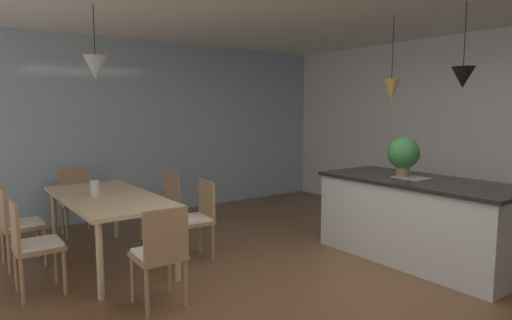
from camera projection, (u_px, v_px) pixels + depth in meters
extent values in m
cube|color=brown|center=(339.00, 302.00, 3.87)|extent=(10.00, 8.40, 0.04)
cube|color=#9EB7C6|center=(151.00, 129.00, 6.97)|extent=(0.06, 8.40, 2.70)
cube|color=#D1B284|center=(108.00, 197.00, 4.74)|extent=(1.96, 0.90, 0.04)
cylinder|color=#D1B284|center=(116.00, 210.00, 5.72)|extent=(0.06, 0.06, 0.72)
cylinder|color=#D1B284|center=(178.00, 244.00, 4.27)|extent=(0.06, 0.06, 0.72)
cylinder|color=#D1B284|center=(54.00, 218.00, 5.28)|extent=(0.06, 0.06, 0.72)
cylinder|color=#D1B284|center=(100.00, 260.00, 3.84)|extent=(0.06, 0.06, 0.72)
cube|color=#A87F56|center=(39.00, 247.00, 3.97)|extent=(0.40, 0.40, 0.04)
cube|color=white|center=(39.00, 243.00, 3.96)|extent=(0.36, 0.36, 0.03)
cube|color=#A87F56|center=(15.00, 225.00, 3.83)|extent=(0.38, 0.03, 0.42)
cylinder|color=#A87F56|center=(56.00, 262.00, 4.23)|extent=(0.04, 0.04, 0.41)
cylinder|color=#A87F56|center=(65.00, 273.00, 3.95)|extent=(0.04, 0.04, 0.41)
cylinder|color=#A87F56|center=(17.00, 270.00, 4.03)|extent=(0.04, 0.04, 0.41)
cylinder|color=#A87F56|center=(22.00, 281.00, 3.76)|extent=(0.04, 0.04, 0.41)
cube|color=#A87F56|center=(159.00, 207.00, 5.57)|extent=(0.43, 0.43, 0.04)
cube|color=white|center=(159.00, 204.00, 5.57)|extent=(0.38, 0.38, 0.03)
cube|color=#A87F56|center=(171.00, 187.00, 5.66)|extent=(0.38, 0.06, 0.42)
cylinder|color=#A87F56|center=(154.00, 229.00, 5.36)|extent=(0.04, 0.04, 0.41)
cylinder|color=#A87F56|center=(141.00, 224.00, 5.62)|extent=(0.04, 0.04, 0.41)
cylinder|color=#A87F56|center=(178.00, 225.00, 5.58)|extent=(0.04, 0.04, 0.41)
cylinder|color=#A87F56|center=(165.00, 220.00, 5.84)|extent=(0.04, 0.04, 0.41)
cube|color=#A87F56|center=(78.00, 203.00, 5.81)|extent=(0.42, 0.42, 0.04)
cube|color=white|center=(78.00, 200.00, 5.81)|extent=(0.38, 0.38, 0.03)
cube|color=#A87F56|center=(74.00, 184.00, 5.94)|extent=(0.05, 0.38, 0.42)
cylinder|color=#A87F56|center=(95.00, 221.00, 5.79)|extent=(0.04, 0.04, 0.41)
cylinder|color=#A87F56|center=(67.00, 224.00, 5.61)|extent=(0.04, 0.04, 0.41)
cylinder|color=#A87F56|center=(89.00, 215.00, 6.07)|extent=(0.04, 0.04, 0.41)
cylinder|color=#A87F56|center=(62.00, 219.00, 5.89)|extent=(0.04, 0.04, 0.41)
cube|color=#A87F56|center=(158.00, 256.00, 3.73)|extent=(0.41, 0.41, 0.04)
cube|color=white|center=(158.00, 252.00, 3.72)|extent=(0.37, 0.37, 0.03)
cube|color=#A87F56|center=(166.00, 234.00, 3.55)|extent=(0.04, 0.38, 0.42)
cylinder|color=#A87F56|center=(133.00, 279.00, 3.80)|extent=(0.04, 0.04, 0.41)
cylinder|color=#A87F56|center=(170.00, 271.00, 3.99)|extent=(0.04, 0.04, 0.41)
cylinder|color=#A87F56|center=(147.00, 293.00, 3.52)|extent=(0.04, 0.04, 0.41)
cylinder|color=#A87F56|center=(186.00, 284.00, 3.71)|extent=(0.04, 0.04, 0.41)
cube|color=#A87F56|center=(192.00, 221.00, 4.87)|extent=(0.43, 0.43, 0.04)
cube|color=white|center=(192.00, 218.00, 4.86)|extent=(0.39, 0.39, 0.03)
cube|color=#A87F56|center=(206.00, 199.00, 4.93)|extent=(0.38, 0.06, 0.42)
cylinder|color=#A87F56|center=(184.00, 248.00, 4.66)|extent=(0.04, 0.04, 0.41)
cylinder|color=#A87F56|center=(172.00, 240.00, 4.95)|extent=(0.04, 0.04, 0.41)
cylinder|color=#A87F56|center=(213.00, 243.00, 4.84)|extent=(0.04, 0.04, 0.41)
cylinder|color=#A87F56|center=(200.00, 235.00, 5.13)|extent=(0.04, 0.04, 0.41)
cube|color=#A87F56|center=(23.00, 226.00, 4.67)|extent=(0.41, 0.41, 0.04)
cube|color=white|center=(23.00, 223.00, 4.67)|extent=(0.37, 0.37, 0.03)
cube|color=#A87F56|center=(2.00, 207.00, 4.54)|extent=(0.38, 0.04, 0.42)
cylinder|color=#A87F56|center=(38.00, 240.00, 4.94)|extent=(0.04, 0.04, 0.41)
cylinder|color=#A87F56|center=(45.00, 247.00, 4.67)|extent=(0.04, 0.04, 0.41)
cylinder|color=#A87F56|center=(3.00, 246.00, 4.73)|extent=(0.04, 0.04, 0.41)
cylinder|color=#A87F56|center=(9.00, 254.00, 4.46)|extent=(0.04, 0.04, 0.41)
cube|color=silver|center=(418.00, 221.00, 4.86)|extent=(2.10, 0.92, 0.88)
cube|color=black|center=(420.00, 181.00, 4.81)|extent=(2.16, 0.98, 0.04)
cube|color=gray|center=(412.00, 178.00, 4.89)|extent=(0.36, 0.30, 0.01)
cylinder|color=black|center=(94.00, 30.00, 4.38)|extent=(0.01, 0.01, 0.51)
cone|color=#B7B7B7|center=(96.00, 68.00, 4.42)|extent=(0.23, 0.23, 0.24)
cylinder|color=black|center=(393.00, 48.00, 4.98)|extent=(0.01, 0.01, 0.70)
cone|color=olive|center=(391.00, 90.00, 5.03)|extent=(0.17, 0.17, 0.26)
cylinder|color=black|center=(465.00, 34.00, 4.30)|extent=(0.01, 0.01, 0.62)
cone|color=black|center=(463.00, 77.00, 4.34)|extent=(0.23, 0.23, 0.21)
cylinder|color=#8C664C|center=(403.00, 172.00, 4.98)|extent=(0.15, 0.15, 0.12)
sphere|color=#387F3D|center=(403.00, 153.00, 4.96)|extent=(0.36, 0.36, 0.36)
cylinder|color=silver|center=(95.00, 188.00, 4.68)|extent=(0.09, 0.09, 0.17)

